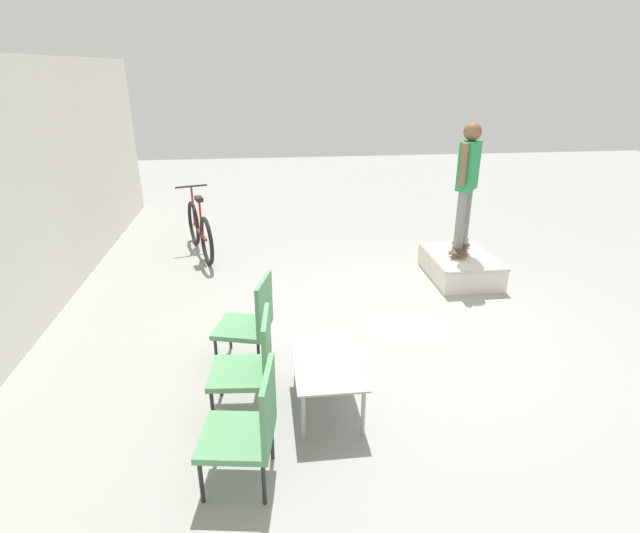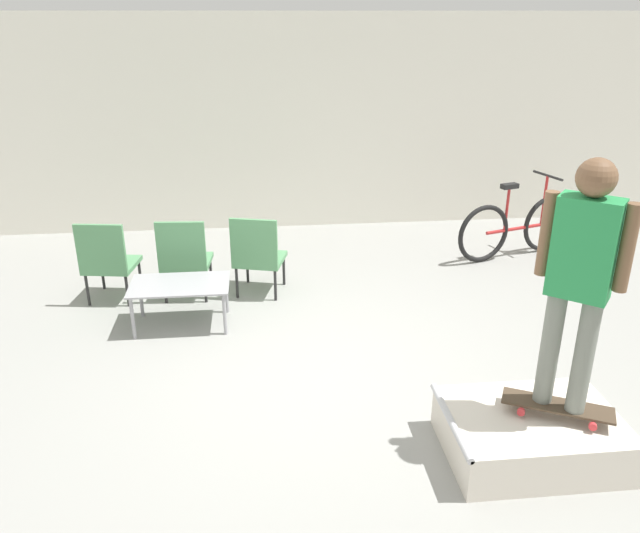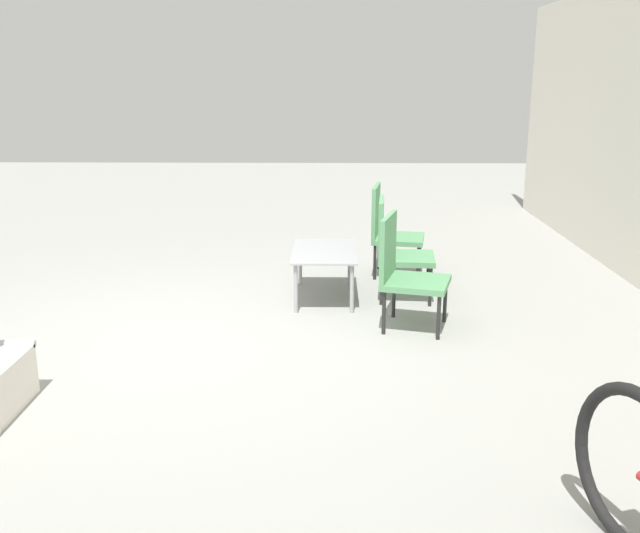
# 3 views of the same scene
# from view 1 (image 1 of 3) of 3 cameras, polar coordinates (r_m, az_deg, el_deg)

# --- Properties ---
(ground_plane) EXTENTS (24.00, 24.00, 0.00)m
(ground_plane) POSITION_cam_1_polar(r_m,az_deg,el_deg) (5.99, 10.06, -7.08)
(ground_plane) COLOR gray
(skate_ramp_box) EXTENTS (1.24, 0.88, 0.36)m
(skate_ramp_box) POSITION_cam_1_polar(r_m,az_deg,el_deg) (7.53, 15.71, 0.02)
(skate_ramp_box) COLOR silver
(skate_ramp_box) RESTS_ON ground_plane
(skateboard_on_ramp) EXTENTS (0.76, 0.52, 0.07)m
(skateboard_on_ramp) POSITION_cam_1_polar(r_m,az_deg,el_deg) (7.58, 15.68, 2.21)
(skateboard_on_ramp) COLOR #473828
(skateboard_on_ramp) RESTS_ON skate_ramp_box
(person_skater) EXTENTS (0.46, 0.40, 1.75)m
(person_skater) POSITION_cam_1_polar(r_m,az_deg,el_deg) (7.31, 16.52, 9.93)
(person_skater) COLOR gray
(person_skater) RESTS_ON skateboard_on_ramp
(coffee_table) EXTENTS (0.99, 0.59, 0.46)m
(coffee_table) POSITION_cam_1_polar(r_m,az_deg,el_deg) (4.51, 0.77, -11.19)
(coffee_table) COLOR #9E9EA3
(coffee_table) RESTS_ON ground_plane
(patio_chair_left) EXTENTS (0.59, 0.59, 0.94)m
(patio_chair_left) POSITION_cam_1_polar(r_m,az_deg,el_deg) (3.76, -8.02, -17.51)
(patio_chair_left) COLOR black
(patio_chair_left) RESTS_ON ground_plane
(patio_chair_center) EXTENTS (0.56, 0.56, 0.94)m
(patio_chair_center) POSITION_cam_1_polar(r_m,az_deg,el_deg) (4.43, -7.88, -10.74)
(patio_chair_center) COLOR black
(patio_chair_center) RESTS_ON ground_plane
(patio_chair_right) EXTENTS (0.64, 0.64, 0.94)m
(patio_chair_right) POSITION_cam_1_polar(r_m,az_deg,el_deg) (5.12, -7.82, -5.93)
(patio_chair_right) COLOR black
(patio_chair_right) RESTS_ON ground_plane
(bicycle) EXTENTS (1.72, 0.67, 1.06)m
(bicycle) POSITION_cam_1_polar(r_m,az_deg,el_deg) (8.32, -13.58, 4.03)
(bicycle) COLOR black
(bicycle) RESTS_ON ground_plane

